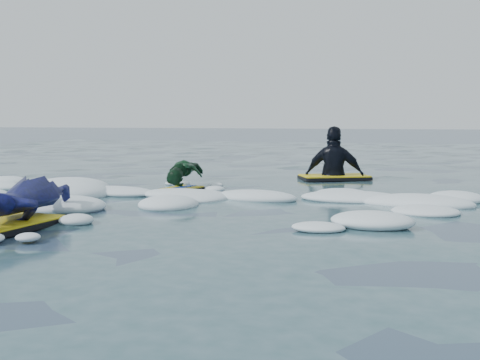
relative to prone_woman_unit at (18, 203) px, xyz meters
name	(u,v)px	position (x,y,z in m)	size (l,w,h in m)	color
ground	(178,215)	(1.24, 1.17, -0.24)	(120.00, 120.00, 0.00)	#1C3044
foam_band	(209,203)	(1.24, 2.21, -0.24)	(12.00, 3.10, 0.30)	white
prone_woman_unit	(18,203)	(0.00, 0.00, 0.00)	(1.02, 1.88, 0.47)	black
prone_child_unit	(184,175)	(0.42, 3.36, -0.01)	(0.74, 1.24, 0.46)	black
waiting_rider_unit	(334,177)	(2.37, 5.60, -0.19)	(1.37, 1.13, 1.81)	black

